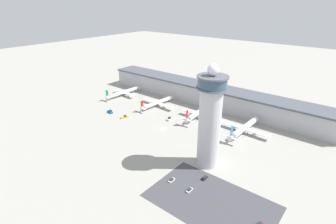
# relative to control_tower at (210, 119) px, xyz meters

# --- Properties ---
(ground_plane) EXTENTS (1000.00, 1000.00, 0.00)m
(ground_plane) POSITION_rel_control_tower_xyz_m (-53.11, 19.89, -31.28)
(ground_plane) COLOR #9E9B93
(terminal_building) EXTENTS (237.15, 25.00, 19.03)m
(terminal_building) POSITION_rel_control_tower_xyz_m (-53.11, 89.89, -21.67)
(terminal_building) COLOR #B2B2B7
(terminal_building) RESTS_ON ground
(control_tower) EXTENTS (17.96, 17.96, 64.03)m
(control_tower) POSITION_rel_control_tower_xyz_m (0.00, 0.00, 0.00)
(control_tower) COLOR #BCBCC1
(control_tower) RESTS_ON ground
(parking_lot_surface) EXTENTS (64.00, 40.00, 0.01)m
(parking_lot_surface) POSITION_rel_control_tower_xyz_m (19.32, -27.93, -31.27)
(parking_lot_surface) COLOR #424247
(parking_lot_surface) RESTS_ON ground
(airplane_gate_alpha) EXTENTS (30.41, 44.21, 11.61)m
(airplane_gate_alpha) POSITION_rel_control_tower_xyz_m (-135.93, 53.03, -27.25)
(airplane_gate_alpha) COLOR white
(airplane_gate_alpha) RESTS_ON ground
(airplane_gate_bravo) EXTENTS (39.14, 41.58, 11.30)m
(airplane_gate_bravo) POSITION_rel_control_tower_xyz_m (-87.94, 53.18, -27.55)
(airplane_gate_bravo) COLOR white
(airplane_gate_bravo) RESTS_ON ground
(airplane_gate_charlie) EXTENTS (31.76, 38.39, 13.79)m
(airplane_gate_charlie) POSITION_rel_control_tower_xyz_m (-42.46, 54.35, -26.55)
(airplane_gate_charlie) COLOR silver
(airplane_gate_charlie) RESTS_ON ground
(airplane_gate_delta) EXTENTS (41.60, 44.06, 13.94)m
(airplane_gate_delta) POSITION_rel_control_tower_xyz_m (0.70, 53.59, -27.08)
(airplane_gate_delta) COLOR silver
(airplane_gate_delta) RESTS_ON ground
(service_truck_catering) EXTENTS (6.91, 3.55, 2.76)m
(service_truck_catering) POSITION_rel_control_tower_xyz_m (-111.41, 14.21, -30.32)
(service_truck_catering) COLOR black
(service_truck_catering) RESTS_ON ground
(service_truck_fuel) EXTENTS (4.54, 6.84, 3.12)m
(service_truck_fuel) POSITION_rel_control_tower_xyz_m (-28.20, 58.75, -30.19)
(service_truck_fuel) COLOR black
(service_truck_fuel) RESTS_ON ground
(service_truck_baggage) EXTENTS (5.31, 6.87, 2.45)m
(service_truck_baggage) POSITION_rel_control_tower_xyz_m (-92.46, 14.71, -30.43)
(service_truck_baggage) COLOR black
(service_truck_baggage) RESTS_ON ground
(service_truck_water) EXTENTS (3.33, 6.53, 2.97)m
(service_truck_water) POSITION_rel_control_tower_xyz_m (-59.01, 36.41, -30.24)
(service_truck_water) COLOR black
(service_truck_water) RESTS_ON ground
(car_grey_coupe) EXTENTS (1.96, 4.44, 1.37)m
(car_grey_coupe) POSITION_rel_control_tower_xyz_m (-6.78, -27.62, -30.75)
(car_grey_coupe) COLOR black
(car_grey_coupe) RESTS_ON ground
(car_maroon_suv) EXTENTS (1.85, 4.62, 1.45)m
(car_maroon_suv) POSITION_rel_control_tower_xyz_m (6.87, -14.05, -30.72)
(car_maroon_suv) COLOR black
(car_maroon_suv) RESTS_ON ground
(car_white_wagon) EXTENTS (2.01, 4.54, 1.49)m
(car_white_wagon) POSITION_rel_control_tower_xyz_m (6.02, -28.25, -30.70)
(car_white_wagon) COLOR black
(car_white_wagon) RESTS_ON ground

